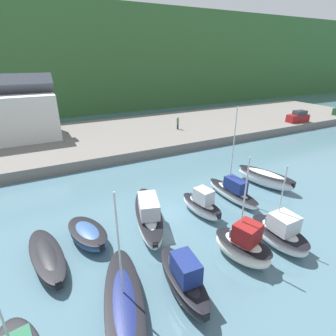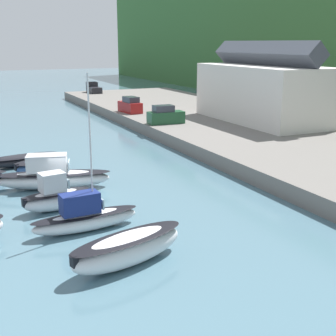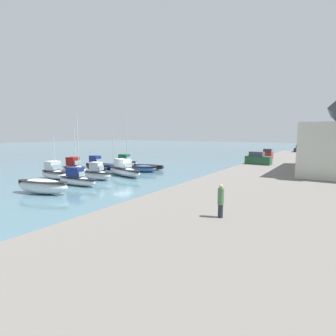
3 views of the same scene
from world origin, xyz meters
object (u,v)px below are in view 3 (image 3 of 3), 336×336
object	(u,v)px
moored_boat_5	(43,186)
moored_boat_9	(74,169)
parked_car_2	(258,159)
parked_car_0	(268,155)
moored_boat_8	(96,166)
moored_boat_0	(149,167)
moored_boat_7	(112,166)
moored_boat_1	(144,168)
moored_boat_3	(97,173)
moored_boat_4	(77,179)
moored_boat_2	(124,170)
moored_boat_6	(125,162)
pickup_truck_0	(299,149)
moored_boat_10	(54,172)
person_on_quay	(221,201)

from	to	relation	value
moored_boat_5	moored_boat_9	distance (m)	12.43
parked_car_2	parked_car_0	bearing A→B (deg)	-173.70
parked_car_0	moored_boat_8	bearing A→B (deg)	-138.17
moored_boat_0	moored_boat_7	bearing A→B (deg)	-68.47
moored_boat_1	parked_car_2	world-z (taller)	parked_car_2
moored_boat_3	moored_boat_9	world-z (taller)	moored_boat_9
moored_boat_1	moored_boat_7	distance (m)	7.13
moored_boat_3	moored_boat_4	xyz separation A→B (m)	(4.16, 0.79, -0.08)
moored_boat_3	parked_car_2	size ratio (longest dim) A/B	1.09
moored_boat_4	moored_boat_5	world-z (taller)	moored_boat_4
moored_boat_9	parked_car_0	distance (m)	37.53
moored_boat_4	parked_car_0	xyz separation A→B (m)	(-34.80, 15.85, 1.37)
parked_car_0	moored_boat_4	bearing A→B (deg)	-119.79
moored_boat_2	moored_boat_4	bearing A→B (deg)	16.50
moored_boat_5	moored_boat_6	bearing A→B (deg)	-175.15
parked_car_0	pickup_truck_0	size ratio (longest dim) A/B	0.91
moored_boat_1	moored_boat_3	xyz separation A→B (m)	(9.67, -0.82, 0.31)
moored_boat_7	moored_boat_4	bearing A→B (deg)	42.29
moored_boat_8	pickup_truck_0	xyz separation A→B (m)	(-52.40, 26.00, 1.11)
moored_boat_7	moored_boat_8	distance (m)	3.57
moored_boat_3	moored_boat_0	bearing A→B (deg)	172.31
moored_boat_4	pickup_truck_0	size ratio (longest dim) A/B	1.88
moored_boat_6	moored_boat_4	bearing A→B (deg)	16.05
moored_boat_3	moored_boat_9	bearing A→B (deg)	-105.54
moored_boat_7	parked_car_0	distance (m)	31.43
moored_boat_2	moored_boat_8	bearing A→B (deg)	-80.97
moored_boat_4	moored_boat_5	bearing A→B (deg)	4.74
moored_boat_6	moored_boat_9	world-z (taller)	moored_boat_6
moored_boat_4	moored_boat_10	xyz separation A→B (m)	(-1.32, -6.74, 0.11)
moored_boat_6	moored_boat_0	bearing A→B (deg)	69.45
moored_boat_1	moored_boat_9	distance (m)	11.26
moored_boat_4	moored_boat_9	bearing A→B (deg)	-129.62
moored_boat_9	moored_boat_5	bearing A→B (deg)	21.32
moored_boat_0	moored_boat_1	world-z (taller)	moored_boat_1
moored_boat_8	moored_boat_5	bearing A→B (deg)	32.47
moored_boat_2	moored_boat_8	xyz separation A→B (m)	(-0.94, -7.30, 0.06)
moored_boat_6	pickup_truck_0	bearing A→B (deg)	140.42
moored_boat_7	moored_boat_9	world-z (taller)	moored_boat_9
moored_boat_2	parked_car_2	size ratio (longest dim) A/B	2.00
parked_car_2	moored_boat_7	bearing A→B (deg)	-61.36
moored_boat_8	person_on_quay	bearing A→B (deg)	65.33
moored_boat_3	moored_boat_1	bearing A→B (deg)	166.05
moored_boat_2	pickup_truck_0	xyz separation A→B (m)	(-53.35, 18.70, 1.17)
moored_boat_1	moored_boat_8	world-z (taller)	moored_boat_8
moored_boat_10	parked_car_2	size ratio (longest dim) A/B	1.45
moored_boat_3	parked_car_0	bearing A→B (deg)	142.40
moored_boat_3	moored_boat_7	distance (m)	11.16
moored_boat_4	moored_boat_9	distance (m)	8.28
moored_boat_8	moored_boat_9	xyz separation A→B (m)	(5.01, 0.60, 0.09)
moored_boat_6	parked_car_2	xyz separation A→B (m)	(-6.31, 24.64, 1.34)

